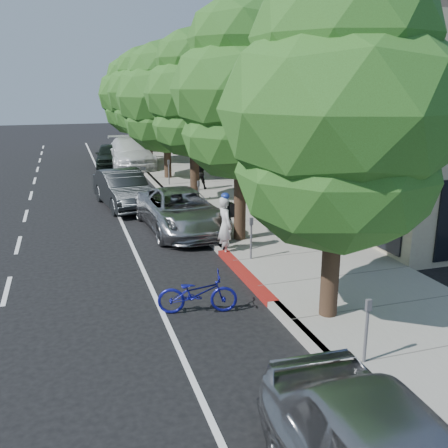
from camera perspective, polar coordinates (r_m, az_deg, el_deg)
name	(u,v)px	position (r m, az deg, el deg)	size (l,w,h in m)	color
ground	(258,291)	(13.02, 3.91, -7.66)	(120.00, 120.00, 0.00)	black
sidewalk	(239,210)	(20.89, 1.77, 1.62)	(4.60, 56.00, 0.15)	gray
curb	(186,214)	(20.26, -4.38, 1.13)	(0.30, 56.00, 0.15)	#9E998E
curb_red_segment	(245,275)	(13.86, 2.40, -5.82)	(0.32, 4.00, 0.15)	maroon
storefront_building	(297,111)	(32.36, 8.31, 12.61)	(10.00, 36.00, 7.00)	#B8B18E
street_tree_0	(340,115)	(10.58, 13.10, 12.06)	(5.01, 5.01, 7.53)	black
street_tree_1	(241,93)	(16.02, 1.94, 14.74)	(4.44, 4.44, 7.80)	black
street_tree_2	(193,96)	(21.77, -3.53, 14.40)	(4.22, 4.22, 7.45)	black
street_tree_3	(166,98)	(27.63, -6.68, 14.08)	(5.34, 5.34, 7.45)	black
street_tree_4	(147,94)	(33.53, -8.75, 14.49)	(5.20, 5.20, 7.57)	black
street_tree_5	(135,95)	(39.47, -10.18, 14.27)	(5.51, 5.51, 7.38)	black
cyclist	(225,226)	(15.40, 0.16, -0.22)	(0.68, 0.44, 1.86)	silver
bicycle	(198,293)	(11.68, -3.04, -7.89)	(0.65, 1.85, 0.97)	navy
silver_suv	(181,211)	(18.10, -4.98, 1.53)	(2.47, 5.35, 1.49)	#A4A5A9
dark_sedan	(123,189)	(21.98, -11.44, 3.92)	(1.66, 4.77, 1.57)	black
white_pickup	(130,153)	(32.62, -10.65, 7.97)	(2.58, 6.34, 1.84)	white
dark_suv_far	(110,155)	(33.40, -12.94, 7.69)	(1.71, 4.25, 1.45)	black
pedestrian	(198,172)	(24.61, -2.93, 5.93)	(0.82, 0.64, 1.68)	black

